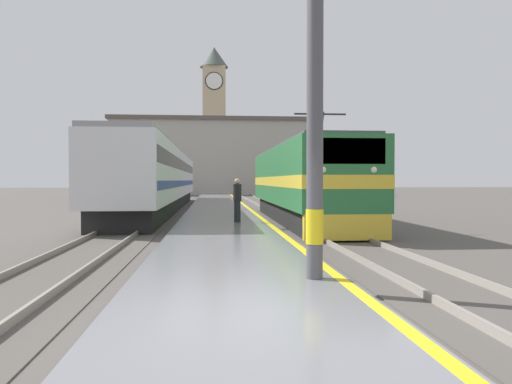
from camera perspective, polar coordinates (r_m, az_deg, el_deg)
name	(u,v)px	position (r m, az deg, el deg)	size (l,w,h in m)	color
ground_plane	(219,207)	(36.39, -4.29, -1.74)	(200.00, 200.00, 0.00)	#514C47
platform	(220,209)	(31.40, -4.17, -2.00)	(3.78, 140.00, 0.26)	slate
rail_track_near	(278,211)	(31.67, 2.57, -2.14)	(2.84, 140.00, 0.16)	#514C47
rail_track_far	(158,211)	(31.58, -11.15, -2.17)	(2.83, 140.00, 0.16)	#514C47
locomotive_train	(301,183)	(23.56, 5.20, 1.06)	(2.92, 16.53, 4.55)	black
passenger_train	(161,178)	(33.58, -10.79, 1.63)	(2.92, 32.24, 3.97)	black
catenary_mast	(320,38)	(8.99, 7.27, 17.10)	(2.72, 0.30, 8.36)	#4C4C51
person_on_platform	(237,199)	(20.26, -2.15, -0.81)	(0.34, 0.34, 1.77)	#23232D
clock_tower	(214,115)	(80.34, -4.81, 8.72)	(4.46, 4.46, 23.08)	tan
station_building	(210,157)	(69.34, -5.27, 3.99)	(26.40, 9.57, 10.30)	#A8A399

